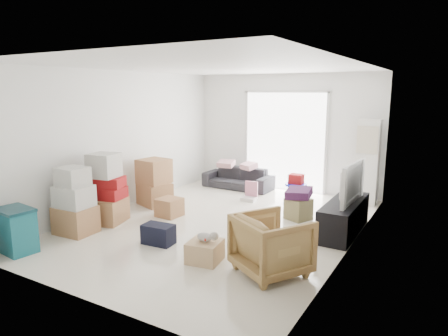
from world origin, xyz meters
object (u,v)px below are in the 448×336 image
at_px(tv_console, 344,217).
at_px(ottoman, 298,209).
at_px(television, 345,197).
at_px(armchair, 272,242).
at_px(kids_table, 296,182).
at_px(storage_bins, 16,230).
at_px(ac_tower, 367,162).
at_px(sofa, 238,175).
at_px(wood_crate, 205,251).

bearing_deg(tv_console, ottoman, 161.87).
bearing_deg(tv_console, television, 0.00).
bearing_deg(television, armchair, 170.64).
relative_size(tv_console, kids_table, 2.67).
height_order(storage_bins, kids_table, storage_bins).
relative_size(ac_tower, armchair, 2.07).
relative_size(tv_console, storage_bins, 2.44).
height_order(storage_bins, ottoman, storage_bins).
xyz_separation_m(ac_tower, storage_bins, (-3.85, -5.20, -0.55)).
bearing_deg(ottoman, armchair, -78.53).
relative_size(ac_tower, sofa, 1.04).
height_order(tv_console, wood_crate, tv_console).
bearing_deg(tv_console, kids_table, 134.42).
bearing_deg(storage_bins, wood_crate, 23.37).
relative_size(television, sofa, 0.67).
distance_m(kids_table, wood_crate, 3.49).
bearing_deg(wood_crate, storage_bins, -156.63).
xyz_separation_m(sofa, storage_bins, (-0.93, -5.05, -0.00)).
distance_m(television, storage_bins, 5.06).
bearing_deg(ottoman, wood_crate, -101.03).
distance_m(ottoman, kids_table, 1.18).
distance_m(tv_console, wood_crate, 2.52).
distance_m(tv_console, kids_table, 1.92).
bearing_deg(storage_bins, armchair, 19.44).
xyz_separation_m(ac_tower, television, (0.05, -1.98, -0.27)).
relative_size(ac_tower, ottoman, 4.53).
bearing_deg(ottoman, tv_console, -18.13).
height_order(storage_bins, wood_crate, storage_bins).
distance_m(sofa, armchair, 4.59).
relative_size(storage_bins, kids_table, 1.09).
xyz_separation_m(storage_bins, wood_crate, (2.54, 1.10, -0.19)).
xyz_separation_m(armchair, kids_table, (-0.91, 3.35, -0.00)).
bearing_deg(storage_bins, ottoman, 49.38).
relative_size(storage_bins, ottoman, 1.69).
relative_size(tv_console, ottoman, 4.13).
relative_size(sofa, storage_bins, 2.57).
distance_m(tv_console, sofa, 3.49).
height_order(tv_console, storage_bins, storage_bins).
bearing_deg(ac_tower, sofa, -177.06).
bearing_deg(wood_crate, ac_tower, 72.27).
distance_m(sofa, kids_table, 1.70).
relative_size(tv_console, sofa, 0.95).
height_order(sofa, wood_crate, sofa).
bearing_deg(storage_bins, tv_console, 39.51).
relative_size(tv_console, wood_crate, 3.70).
distance_m(ac_tower, armchair, 4.02).
relative_size(sofa, kids_table, 2.81).
distance_m(tv_console, armchair, 2.04).
relative_size(television, ottoman, 2.92).
height_order(sofa, armchair, armchair).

